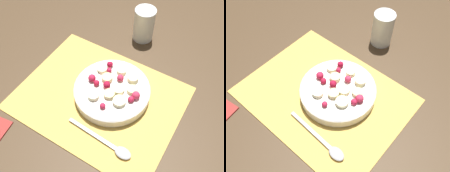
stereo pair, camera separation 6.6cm
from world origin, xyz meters
The scene contains 5 objects.
ground_plane centered at (0.00, 0.00, 0.00)m, with size 3.00×3.00×0.00m, color #4C3823.
placemat centered at (0.00, 0.00, 0.00)m, with size 0.44×0.34×0.01m.
fruit_bowl centered at (0.03, 0.03, 0.03)m, with size 0.21×0.21×0.05m.
spoon centered at (0.10, -0.11, 0.01)m, with size 0.18×0.03×0.01m.
drinking_glass centered at (-0.01, 0.28, 0.05)m, with size 0.07×0.07×0.11m.
Camera 2 is at (0.28, -0.27, 0.58)m, focal length 40.00 mm.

